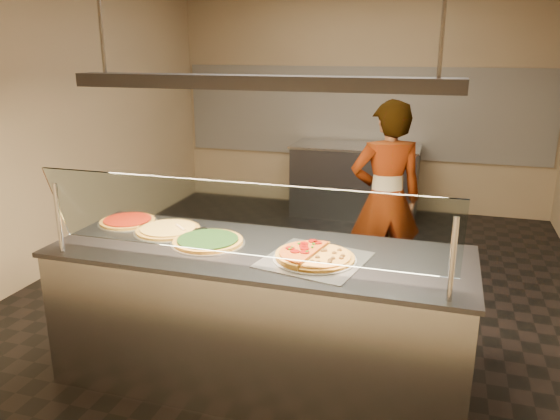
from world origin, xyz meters
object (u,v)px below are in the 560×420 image
(pizza_cheese, at_px, (168,229))
(heat_lamp_housing, at_px, (257,82))
(half_pizza_sausage, at_px, (334,258))
(pizza_tomato, at_px, (128,221))
(pizza_spatula, at_px, (189,229))
(prep_table, at_px, (355,180))
(worker, at_px, (386,199))
(sneeze_guard, at_px, (238,220))
(half_pizza_pepperoni, at_px, (296,253))
(pizza_spinach, at_px, (208,241))
(perforated_tray, at_px, (315,259))
(serving_counter, at_px, (260,316))

(pizza_cheese, distance_m, heat_lamp_housing, 1.24)
(half_pizza_sausage, xyz_separation_m, pizza_tomato, (-1.57, 0.31, -0.01))
(pizza_spatula, xyz_separation_m, prep_table, (0.52, 3.77, -0.49))
(worker, height_order, heat_lamp_housing, heat_lamp_housing)
(pizza_tomato, bearing_deg, pizza_spatula, -8.24)
(sneeze_guard, distance_m, prep_table, 4.34)
(half_pizza_pepperoni, bearing_deg, pizza_cheese, 167.38)
(sneeze_guard, height_order, pizza_cheese, sneeze_guard)
(sneeze_guard, distance_m, half_pizza_pepperoni, 0.46)
(pizza_tomato, xyz_separation_m, worker, (1.68, 1.41, -0.08))
(half_pizza_pepperoni, distance_m, pizza_cheese, 1.00)
(sneeze_guard, bearing_deg, worker, 73.10)
(pizza_spatula, bearing_deg, pizza_spinach, -35.10)
(perforated_tray, xyz_separation_m, worker, (0.23, 1.71, -0.07))
(perforated_tray, distance_m, half_pizza_pepperoni, 0.12)
(serving_counter, distance_m, pizza_spatula, 0.76)
(pizza_spatula, height_order, worker, worker)
(pizza_tomato, height_order, prep_table, pizza_tomato)
(sneeze_guard, bearing_deg, pizza_tomato, 151.80)
(half_pizza_sausage, relative_size, prep_table, 0.31)
(worker, bearing_deg, pizza_spatula, 31.46)
(prep_table, xyz_separation_m, worker, (0.64, -2.29, 0.40))
(heat_lamp_housing, bearing_deg, perforated_tray, -10.67)
(serving_counter, relative_size, pizza_tomato, 6.29)
(half_pizza_sausage, bearing_deg, serving_counter, 171.61)
(prep_table, bearing_deg, pizza_tomato, -105.70)
(perforated_tray, relative_size, pizza_tomato, 1.59)
(worker, distance_m, heat_lamp_housing, 2.06)
(pizza_tomato, bearing_deg, perforated_tray, -11.91)
(sneeze_guard, distance_m, pizza_tomato, 1.26)
(prep_table, relative_size, worker, 0.94)
(serving_counter, bearing_deg, sneeze_guard, -90.00)
(serving_counter, xyz_separation_m, sneeze_guard, (-0.00, -0.34, 0.76))
(perforated_tray, height_order, heat_lamp_housing, heat_lamp_housing)
(serving_counter, height_order, pizza_cheese, pizza_cheese)
(half_pizza_pepperoni, height_order, worker, worker)
(heat_lamp_housing, bearing_deg, prep_table, 90.60)
(pizza_tomato, bearing_deg, half_pizza_pepperoni, -12.78)
(prep_table, bearing_deg, serving_counter, -89.40)
(perforated_tray, bearing_deg, pizza_spatula, 166.11)
(half_pizza_pepperoni, xyz_separation_m, pizza_cheese, (-0.97, 0.22, -0.02))
(serving_counter, height_order, half_pizza_pepperoni, half_pizza_pepperoni)
(sneeze_guard, relative_size, pizza_tomato, 5.72)
(sneeze_guard, distance_m, pizza_cheese, 0.91)
(half_pizza_sausage, height_order, heat_lamp_housing, heat_lamp_housing)
(half_pizza_sausage, xyz_separation_m, pizza_cheese, (-1.20, 0.22, -0.01))
(half_pizza_pepperoni, bearing_deg, prep_table, 94.36)
(perforated_tray, bearing_deg, half_pizza_pepperoni, 178.79)
(sneeze_guard, xyz_separation_m, half_pizza_sausage, (0.49, 0.27, -0.27))
(pizza_spinach, relative_size, worker, 0.28)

